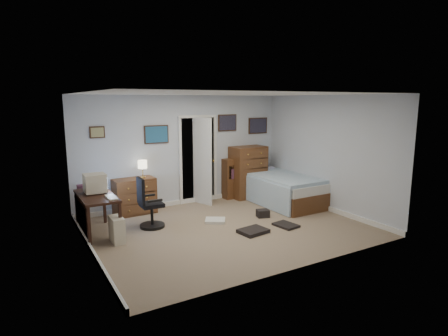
% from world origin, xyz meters
% --- Properties ---
extents(floor, '(5.00, 4.00, 0.02)m').
position_xyz_m(floor, '(0.00, 0.00, -0.01)').
color(floor, gray).
rests_on(floor, ground).
extents(computer_desk, '(0.59, 1.27, 0.73)m').
position_xyz_m(computer_desk, '(-2.29, 0.89, 0.56)').
color(computer_desk, black).
rests_on(computer_desk, floor).
extents(crt_monitor, '(0.38, 0.35, 0.35)m').
position_xyz_m(crt_monitor, '(-2.18, 1.04, 0.91)').
color(crt_monitor, beige).
rests_on(crt_monitor, computer_desk).
extents(keyboard, '(0.15, 0.39, 0.02)m').
position_xyz_m(keyboard, '(-2.02, 0.54, 0.74)').
color(keyboard, beige).
rests_on(keyboard, computer_desk).
extents(pc_tower, '(0.20, 0.41, 0.44)m').
position_xyz_m(pc_tower, '(-2.00, 0.34, 0.22)').
color(pc_tower, beige).
rests_on(pc_tower, floor).
extents(office_chair, '(0.48, 0.49, 0.98)m').
position_xyz_m(office_chair, '(-1.28, 0.76, 0.38)').
color(office_chair, black).
rests_on(office_chair, floor).
extents(media_stack, '(0.16, 0.16, 0.77)m').
position_xyz_m(media_stack, '(-2.32, 1.69, 0.38)').
color(media_stack, maroon).
rests_on(media_stack, floor).
extents(low_dresser, '(0.88, 0.48, 0.76)m').
position_xyz_m(low_dresser, '(-1.25, 1.77, 0.38)').
color(low_dresser, brown).
rests_on(low_dresser, floor).
extents(table_lamp, '(0.20, 0.20, 0.37)m').
position_xyz_m(table_lamp, '(-1.05, 1.77, 1.04)').
color(table_lamp, gold).
rests_on(table_lamp, low_dresser).
extents(doorway, '(0.96, 1.12, 2.05)m').
position_xyz_m(doorway, '(0.35, 2.27, 1.00)').
color(doorway, black).
rests_on(doorway, floor).
extents(tall_dresser, '(0.89, 0.55, 1.27)m').
position_xyz_m(tall_dresser, '(1.61, 1.75, 0.64)').
color(tall_dresser, brown).
rests_on(tall_dresser, floor).
extents(headboard_bookcase, '(1.10, 0.33, 0.98)m').
position_xyz_m(headboard_bookcase, '(1.54, 1.86, 0.52)').
color(headboard_bookcase, brown).
rests_on(headboard_bookcase, floor).
extents(bed, '(1.22, 2.24, 0.73)m').
position_xyz_m(bed, '(1.98, 0.95, 0.34)').
color(bed, brown).
rests_on(bed, floor).
extents(wall_posters, '(4.38, 0.04, 0.60)m').
position_xyz_m(wall_posters, '(0.57, 1.98, 1.75)').
color(wall_posters, '#331E11').
rests_on(wall_posters, floor).
extents(floor_clutter, '(1.50, 1.40, 0.16)m').
position_xyz_m(floor_clutter, '(0.50, -0.13, 0.04)').
color(floor_clutter, black).
rests_on(floor_clutter, floor).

